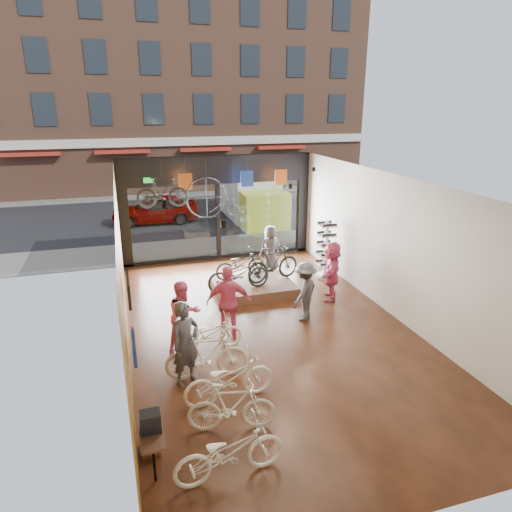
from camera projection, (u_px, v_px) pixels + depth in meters
name	position (u px, v px, depth m)	size (l,w,h in m)	color
ground_plane	(269.00, 329.00, 11.83)	(7.00, 12.00, 0.04)	black
ceiling	(270.00, 181.00, 10.61)	(7.00, 12.00, 0.04)	black
wall_left	(121.00, 274.00, 10.25)	(0.04, 12.00, 3.80)	olive
wall_right	(394.00, 247.00, 12.18)	(0.04, 12.00, 3.80)	beige
wall_back	(420.00, 407.00, 5.75)	(7.00, 0.04, 3.80)	beige
storefront	(218.00, 208.00, 16.66)	(7.00, 0.26, 3.80)	black
exit_sign	(149.00, 180.00, 15.53)	(0.35, 0.06, 0.18)	#198C26
street_road	(184.00, 208.00, 25.44)	(30.00, 18.00, 0.02)	black
sidewalk_near	(213.00, 247.00, 18.34)	(30.00, 2.40, 0.12)	slate
sidewalk_far	(175.00, 194.00, 29.05)	(30.00, 2.00, 0.12)	slate
opposite_building	(164.00, 79.00, 29.10)	(26.00, 5.00, 14.00)	brown
street_car	(155.00, 209.00, 21.99)	(1.64, 4.07, 1.39)	gray
box_truck	(253.00, 195.00, 22.16)	(2.16, 6.49, 2.56)	silver
floor_bike_0	(229.00, 452.00, 6.99)	(0.62, 1.78, 0.93)	#F1E9CE
floor_bike_1	(232.00, 407.00, 8.02)	(0.45, 1.58, 0.95)	#F1E9CE
floor_bike_2	(229.00, 379.00, 8.82)	(0.64, 1.83, 0.96)	#F1E9CE
floor_bike_3	(207.00, 355.00, 9.55)	(0.50, 1.76, 1.06)	#F1E9CE
floor_bike_4	(209.00, 334.00, 10.68)	(0.55, 1.58, 0.83)	#F1E9CE
display_platform	(253.00, 287.00, 14.06)	(2.40, 1.80, 0.30)	#462E1D
display_bike_left	(238.00, 274.00, 13.35)	(0.66, 1.88, 0.99)	black
display_bike_mid	(273.00, 264.00, 14.04)	(0.51, 1.82, 1.10)	black
display_bike_right	(240.00, 264.00, 14.36)	(0.59, 1.69, 0.89)	black
customer_0	(186.00, 344.00, 9.25)	(0.66, 0.44, 1.82)	#3F3F44
customer_1	(184.00, 317.00, 10.50)	(0.85, 0.66, 1.74)	#CC4C72
customer_2	(229.00, 302.00, 11.08)	(1.10, 0.46, 1.88)	#CC4C72
customer_3	(305.00, 291.00, 12.07)	(1.05, 0.60, 1.62)	#3F3F44
customer_4	(270.00, 248.00, 15.76)	(0.77, 0.50, 1.58)	#3F3F44
customer_5	(331.00, 270.00, 13.37)	(1.64, 0.52, 1.77)	#CC4C72
sunglasses_rack	(326.00, 250.00, 15.02)	(0.56, 0.46, 1.90)	white
wall_merch	(138.00, 382.00, 7.31)	(0.40, 2.40, 2.60)	navy
penny_farthing	(215.00, 199.00, 15.30)	(1.76, 0.06, 1.40)	black
hung_bike	(162.00, 192.00, 14.12)	(0.45, 1.58, 0.95)	black
jersey_left	(186.00, 182.00, 15.23)	(0.45, 0.03, 0.55)	#CC5919
jersey_mid	(247.00, 179.00, 15.81)	(0.45, 0.03, 0.55)	#1E3F99
jersey_right	(281.00, 177.00, 16.16)	(0.45, 0.03, 0.55)	#CC5919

